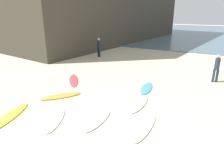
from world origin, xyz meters
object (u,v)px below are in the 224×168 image
object	(u,v)px
surfboard_5	(55,119)
surfboard_6	(74,80)
surfboard_4	(97,119)
beachgoer_mid	(99,46)
surfboard_0	(139,104)
surfboard_2	(146,88)
surfboard_3	(145,125)
surfboard_7	(9,116)
beachgoer_near	(217,67)
surfboard_1	(61,96)

from	to	relation	value
surfboard_5	surfboard_6	world-z (taller)	surfboard_5
surfboard_4	beachgoer_mid	distance (m)	11.41
surfboard_0	beachgoer_mid	world-z (taller)	beachgoer_mid
surfboard_2	surfboard_5	bearing A→B (deg)	-120.85
surfboard_3	surfboard_7	world-z (taller)	surfboard_7
surfboard_5	surfboard_6	distance (m)	4.70
surfboard_0	surfboard_2	distance (m)	2.12
surfboard_6	surfboard_7	bearing A→B (deg)	-122.29
surfboard_6	surfboard_4	bearing A→B (deg)	-80.71
surfboard_7	beachgoer_near	world-z (taller)	beachgoer_near
surfboard_1	surfboard_7	bearing A→B (deg)	-63.03
surfboard_0	surfboard_6	world-z (taller)	surfboard_0
surfboard_5	beachgoer_near	xyz separation A→B (m)	(5.05, 7.79, 0.86)
surfboard_2	surfboard_3	size ratio (longest dim) A/B	0.80
beachgoer_mid	surfboard_5	bearing A→B (deg)	-42.21
surfboard_5	surfboard_7	xyz separation A→B (m)	(-1.75, -0.66, 0.00)
surfboard_0	surfboard_3	bearing A→B (deg)	-64.69
surfboard_1	beachgoer_mid	xyz separation A→B (m)	(-3.16, 8.59, 0.89)
surfboard_1	surfboard_4	size ratio (longest dim) A/B	1.00
surfboard_4	surfboard_6	distance (m)	5.03
beachgoer_near	surfboard_4	bearing A→B (deg)	38.61
surfboard_3	surfboard_5	world-z (taller)	surfboard_5
surfboard_1	surfboard_6	world-z (taller)	surfboard_1
surfboard_5	surfboard_7	distance (m)	1.87
surfboard_2	surfboard_7	bearing A→B (deg)	-132.86
surfboard_0	surfboard_1	bearing A→B (deg)	-168.12
surfboard_6	surfboard_7	xyz separation A→B (m)	(0.57, -4.75, 0.00)
beachgoer_mid	surfboard_0	bearing A→B (deg)	-23.70
surfboard_5	beachgoer_near	distance (m)	9.32
surfboard_2	surfboard_5	xyz separation A→B (m)	(-1.93, -4.89, 0.00)
surfboard_4	surfboard_7	bearing A→B (deg)	-160.68
beachgoer_near	surfboard_3	bearing A→B (deg)	49.73
surfboard_6	beachgoer_near	bearing A→B (deg)	-12.41
beachgoer_mid	surfboard_1	bearing A→B (deg)	-45.31
surfboard_4	surfboard_5	size ratio (longest dim) A/B	0.98
beachgoer_near	surfboard_1	bearing A→B (deg)	18.60
surfboard_4	beachgoer_near	size ratio (longest dim) A/B	1.19
surfboard_7	surfboard_5	bearing A→B (deg)	1.25
surfboard_4	surfboard_5	bearing A→B (deg)	-157.00
surfboard_0	beachgoer_near	world-z (taller)	beachgoer_near
beachgoer_near	beachgoer_mid	bearing A→B (deg)	-39.86
surfboard_5	surfboard_6	bearing A→B (deg)	93.66
surfboard_1	surfboard_5	world-z (taller)	surfboard_1
surfboard_6	beachgoer_mid	distance (m)	6.79
surfboard_1	surfboard_3	distance (m)	4.55
surfboard_5	beachgoer_near	world-z (taller)	beachgoer_near
surfboard_0	surfboard_2	xyz separation A→B (m)	(-0.41, 2.08, -0.00)
surfboard_1	surfboard_3	world-z (taller)	surfboard_1
surfboard_6	surfboard_3	bearing A→B (deg)	-66.56
surfboard_0	surfboard_3	distance (m)	1.78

